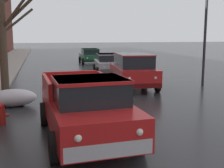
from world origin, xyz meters
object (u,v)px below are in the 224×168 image
object	(u,v)px
pickup_truck_red_approaching_near_lane	(85,107)
street_lamp_post	(205,31)
suv_red_parked_kerbside_close	(133,69)
sedan_silver_parked_kerbside_mid	(108,63)
bare_tree_mid_block	(6,33)
sedan_green_parked_far_down_block	(90,56)
fire_hydrant	(2,114)

from	to	relation	value
pickup_truck_red_approaching_near_lane	street_lamp_post	size ratio (longest dim) A/B	0.94
street_lamp_post	suv_red_parked_kerbside_close	bearing A→B (deg)	174.27
sedan_silver_parked_kerbside_mid	street_lamp_post	bearing A→B (deg)	-59.38
bare_tree_mid_block	sedan_green_parked_far_down_block	size ratio (longest dim) A/B	1.31
bare_tree_mid_block	street_lamp_post	distance (m)	10.21
bare_tree_mid_block	street_lamp_post	bearing A→B (deg)	-2.69
pickup_truck_red_approaching_near_lane	sedan_green_parked_far_down_block	bearing A→B (deg)	80.16
sedan_green_parked_far_down_block	bare_tree_mid_block	bearing A→B (deg)	-114.70
sedan_green_parked_far_down_block	fire_hydrant	xyz separation A→B (m)	(-6.01, -19.10, -0.40)
suv_red_parked_kerbside_close	fire_hydrant	xyz separation A→B (m)	(-5.99, -5.30, -0.63)
suv_red_parked_kerbside_close	sedan_green_parked_far_down_block	world-z (taller)	suv_red_parked_kerbside_close
street_lamp_post	fire_hydrant	bearing A→B (deg)	-153.64
bare_tree_mid_block	suv_red_parked_kerbside_close	size ratio (longest dim) A/B	1.22
bare_tree_mid_block	suv_red_parked_kerbside_close	bearing A→B (deg)	-0.80
bare_tree_mid_block	sedan_green_parked_far_down_block	xyz separation A→B (m)	(6.31, 13.71, -2.12)
fire_hydrant	sedan_silver_parked_kerbside_mid	bearing A→B (deg)	62.03
pickup_truck_red_approaching_near_lane	street_lamp_post	bearing A→B (deg)	41.81
fire_hydrant	bare_tree_mid_block	bearing A→B (deg)	93.16
fire_hydrant	pickup_truck_red_approaching_near_lane	bearing A→B (deg)	-37.40
sedan_green_parked_far_down_block	fire_hydrant	distance (m)	20.03
fire_hydrant	sedan_green_parked_far_down_block	bearing A→B (deg)	72.53
sedan_silver_parked_kerbside_mid	bare_tree_mid_block	bearing A→B (deg)	-136.54
pickup_truck_red_approaching_near_lane	street_lamp_post	xyz separation A→B (m)	(7.52, 6.73, 2.12)
pickup_truck_red_approaching_near_lane	suv_red_parked_kerbside_close	xyz separation A→B (m)	(3.61, 7.12, 0.11)
suv_red_parked_kerbside_close	fire_hydrant	size ratio (longest dim) A/B	6.20
suv_red_parked_kerbside_close	street_lamp_post	size ratio (longest dim) A/B	0.83
bare_tree_mid_block	sedan_silver_parked_kerbside_mid	xyz separation A→B (m)	(6.35, 6.02, -2.12)
street_lamp_post	sedan_silver_parked_kerbside_mid	bearing A→B (deg)	120.62
pickup_truck_red_approaching_near_lane	sedan_silver_parked_kerbside_mid	bearing A→B (deg)	74.48
bare_tree_mid_block	pickup_truck_red_approaching_near_lane	bearing A→B (deg)	-69.61
sedan_silver_parked_kerbside_mid	street_lamp_post	world-z (taller)	street_lamp_post
street_lamp_post	sedan_green_parked_far_down_block	bearing A→B (deg)	105.33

